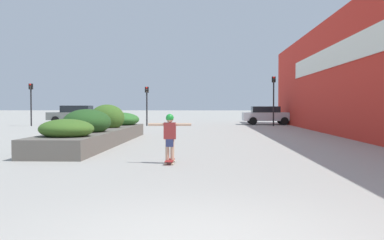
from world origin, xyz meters
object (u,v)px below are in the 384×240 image
at_px(car_leftmost, 75,114).
at_px(car_center_left, 361,116).
at_px(traffic_light_far_left, 31,97).
at_px(skateboarder, 170,132).
at_px(skateboard, 170,161).
at_px(car_center_right, 267,115).
at_px(traffic_light_left, 147,99).
at_px(traffic_light_right, 274,93).

height_order(car_leftmost, car_center_left, car_leftmost).
bearing_deg(traffic_light_far_left, skateboarder, -58.95).
distance_m(skateboard, car_center_right, 25.38).
relative_size(car_center_right, traffic_light_left, 1.35).
distance_m(skateboarder, car_center_left, 29.63).
bearing_deg(skateboarder, car_center_left, 61.59).
bearing_deg(skateboarder, skateboard, 76.13).
xyz_separation_m(skateboarder, traffic_light_right, (6.02, 21.75, 1.73)).
height_order(skateboarder, car_center_right, car_center_right).
xyz_separation_m(car_center_left, traffic_light_left, (-18.01, -4.13, 1.39)).
distance_m(car_center_left, traffic_light_far_left, 27.42).
relative_size(skateboard, skateboarder, 0.62).
bearing_deg(car_leftmost, traffic_light_left, -117.56).
xyz_separation_m(skateboard, traffic_light_right, (6.02, 21.75, 2.51)).
xyz_separation_m(skateboard, traffic_light_far_left, (-12.77, 21.22, 2.19)).
height_order(car_center_left, traffic_light_right, traffic_light_right).
distance_m(skateboarder, traffic_light_left, 22.26).
xyz_separation_m(skateboarder, traffic_light_left, (-3.83, 21.89, 1.26)).
relative_size(traffic_light_left, traffic_light_right, 0.80).
xyz_separation_m(traffic_light_left, traffic_light_far_left, (-8.94, -0.67, 0.15)).
bearing_deg(traffic_light_far_left, car_center_right, 10.47).
xyz_separation_m(car_center_right, traffic_light_far_left, (-18.68, -3.45, 1.46)).
relative_size(car_center_left, traffic_light_left, 1.46).
relative_size(car_center_left, traffic_light_right, 1.17).
bearing_deg(traffic_light_far_left, car_center_left, 10.10).
relative_size(car_center_right, traffic_light_far_left, 1.26).
distance_m(car_center_left, traffic_light_left, 18.53).
distance_m(car_center_right, traffic_light_far_left, 19.05).
height_order(skateboard, skateboarder, skateboarder).
bearing_deg(skateboarder, traffic_light_far_left, 121.22).
bearing_deg(traffic_light_far_left, traffic_light_left, 4.32).
bearing_deg(car_center_left, traffic_light_left, 102.91).
relative_size(skateboard, car_center_right, 0.19).
bearing_deg(skateboarder, traffic_light_left, 100.09).
bearing_deg(skateboarder, car_center_right, 76.72).
bearing_deg(traffic_light_left, car_leftmost, 152.44).
bearing_deg(traffic_light_right, traffic_light_far_left, -178.37).
relative_size(skateboard, car_center_left, 0.17).
height_order(traffic_light_left, traffic_light_right, traffic_light_right).
distance_m(skateboarder, car_leftmost, 27.57).
bearing_deg(car_leftmost, traffic_light_far_left, 153.00).
xyz_separation_m(car_center_left, car_center_right, (-8.28, -1.35, 0.08)).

